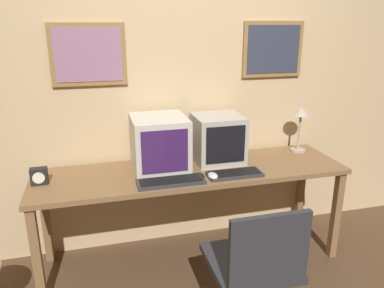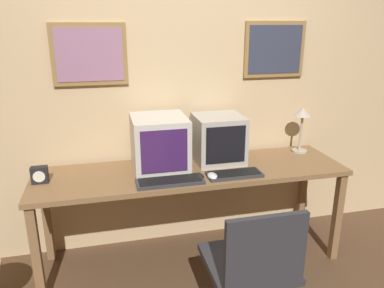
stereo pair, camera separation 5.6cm
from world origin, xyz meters
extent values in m
cube|color=#D1B284|center=(0.00, 1.21, 1.30)|extent=(8.00, 0.05, 2.60)
cube|color=olive|center=(-0.67, 1.17, 1.57)|extent=(0.53, 0.02, 0.44)
cube|color=gray|center=(-0.67, 1.16, 1.57)|extent=(0.47, 0.01, 0.38)
cube|color=olive|center=(0.76, 1.17, 1.58)|extent=(0.51, 0.02, 0.43)
cube|color=#33384C|center=(0.76, 1.16, 1.58)|extent=(0.45, 0.01, 0.37)
cube|color=olive|center=(0.00, 0.83, 0.74)|extent=(2.27, 0.62, 0.04)
cube|color=olive|center=(-1.09, 0.57, 0.36)|extent=(0.06, 0.06, 0.72)
cube|color=olive|center=(1.09, 0.57, 0.36)|extent=(0.06, 0.06, 0.72)
cube|color=olive|center=(-1.09, 1.09, 0.36)|extent=(0.06, 0.06, 0.72)
cube|color=olive|center=(1.09, 1.09, 0.36)|extent=(0.06, 0.06, 0.72)
cube|color=beige|center=(-0.22, 0.91, 0.95)|extent=(0.39, 0.41, 0.39)
cube|color=#3D1E56|center=(-0.22, 0.70, 0.96)|extent=(0.32, 0.01, 0.30)
cube|color=#B7B2A8|center=(0.24, 0.96, 0.94)|extent=(0.36, 0.35, 0.36)
cube|color=black|center=(0.24, 0.78, 0.94)|extent=(0.30, 0.01, 0.27)
cube|color=#333338|center=(-0.20, 0.63, 0.77)|extent=(0.45, 0.16, 0.02)
cube|color=black|center=(-0.20, 0.63, 0.78)|extent=(0.42, 0.13, 0.00)
cube|color=#333338|center=(0.26, 0.64, 0.77)|extent=(0.39, 0.16, 0.02)
cube|color=black|center=(0.26, 0.64, 0.78)|extent=(0.36, 0.13, 0.00)
ellipsoid|color=silver|center=(0.09, 0.63, 0.78)|extent=(0.07, 0.11, 0.04)
ellipsoid|color=black|center=(0.01, 0.65, 0.78)|extent=(0.06, 0.11, 0.04)
cube|color=black|center=(-1.05, 0.84, 0.81)|extent=(0.11, 0.06, 0.11)
cylinder|color=white|center=(-1.05, 0.81, 0.81)|extent=(0.08, 0.01, 0.08)
cylinder|color=#B2A899|center=(0.96, 1.01, 0.76)|extent=(0.12, 0.12, 0.02)
cylinder|color=#B2A899|center=(0.96, 1.01, 0.92)|extent=(0.02, 0.02, 0.30)
cone|color=#B2A899|center=(0.96, 1.01, 1.10)|extent=(0.15, 0.15, 0.07)
cube|color=#2D2D33|center=(0.15, 0.07, 0.45)|extent=(0.48, 0.48, 0.04)
cube|color=#2D2D33|center=(0.15, -0.15, 0.68)|extent=(0.44, 0.04, 0.41)
camera|label=1|loc=(-0.66, -1.63, 1.79)|focal=35.00mm
camera|label=2|loc=(-0.60, -1.65, 1.79)|focal=35.00mm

